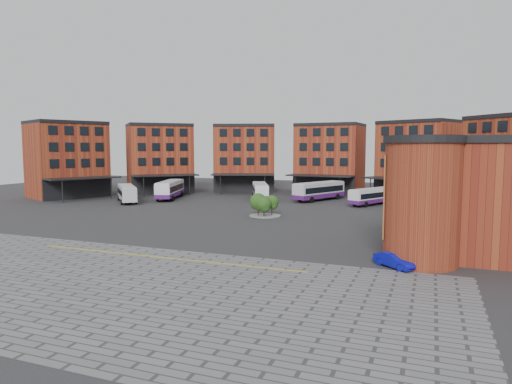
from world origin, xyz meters
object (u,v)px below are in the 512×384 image
(bus_b, at_px, (170,189))
(bus_e, at_px, (372,196))
(blue_car, at_px, (395,260))
(tree_island, at_px, (263,204))
(bus_d, at_px, (319,191))
(bus_a, at_px, (127,192))
(bus_c, at_px, (260,191))
(bus_f, at_px, (430,201))

(bus_b, height_order, bus_e, bus_b)
(bus_b, height_order, blue_car, bus_b)
(bus_e, bearing_deg, tree_island, -96.00)
(tree_island, xyz_separation_m, bus_b, (-23.89, 14.19, 0.07))
(tree_island, distance_m, bus_d, 21.89)
(tree_island, relative_size, bus_d, 0.37)
(blue_car, bearing_deg, bus_a, 98.26)
(bus_e, bearing_deg, bus_c, -154.39)
(bus_e, relative_size, blue_car, 2.67)
(bus_e, distance_m, blue_car, 40.68)
(bus_b, bearing_deg, bus_e, -11.40)
(bus_b, height_order, bus_c, bus_b)
(tree_island, distance_m, bus_b, 27.79)
(bus_b, height_order, bus_d, bus_b)
(blue_car, bearing_deg, bus_e, 48.84)
(blue_car, bearing_deg, bus_f, 35.45)
(bus_f, bearing_deg, bus_e, -156.18)
(tree_island, bearing_deg, bus_f, 33.00)
(tree_island, bearing_deg, bus_e, 55.95)
(bus_c, distance_m, bus_e, 20.30)
(bus_c, bearing_deg, bus_a, -172.48)
(bus_a, distance_m, bus_e, 42.26)
(bus_a, distance_m, bus_f, 50.29)
(bus_a, relative_size, bus_f, 1.03)
(tree_island, xyz_separation_m, blue_car, (19.24, -21.61, -1.15))
(bus_d, height_order, blue_car, bus_d)
(tree_island, height_order, bus_c, tree_island)
(bus_a, xyz_separation_m, blue_car, (47.37, -28.51, -1.14))
(bus_b, relative_size, blue_car, 3.31)
(bus_b, bearing_deg, bus_c, -0.37)
(bus_a, xyz_separation_m, bus_c, (20.35, 12.46, -0.13))
(tree_island, relative_size, bus_f, 0.48)
(bus_f, height_order, blue_car, bus_f)
(bus_a, distance_m, bus_c, 23.86)
(blue_car, bearing_deg, bus_d, 60.14)
(bus_a, xyz_separation_m, bus_f, (49.78, 7.15, -0.23))
(bus_b, distance_m, bus_e, 36.65)
(bus_f, bearing_deg, bus_b, -130.45)
(bus_c, height_order, blue_car, bus_c)
(bus_c, relative_size, bus_d, 0.90)
(bus_b, distance_m, bus_d, 27.69)
(bus_d, relative_size, bus_e, 1.21)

